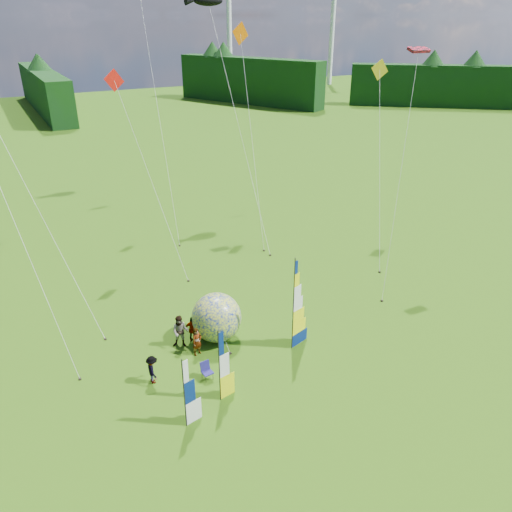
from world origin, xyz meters
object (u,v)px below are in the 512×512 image
spectator_a (197,342)px  spectator_b (180,332)px  feather_banner_main (293,307)px  kite_whale (237,112)px  side_banner_far (184,395)px  bol_inflatable (216,317)px  spectator_d (193,330)px  camp_chair (207,371)px  spectator_c (152,370)px  side_banner_left (219,368)px

spectator_a → spectator_b: size_ratio=0.84×
feather_banner_main → kite_whale: size_ratio=0.28×
spectator_a → side_banner_far: bearing=-134.6°
bol_inflatable → spectator_d: bearing=164.8°
spectator_a → spectator_b: (-0.51, 1.08, 0.15)m
spectator_a → spectator_d: bearing=62.3°
camp_chair → side_banner_far: bearing=-136.2°
spectator_c → kite_whale: 22.57m
side_banner_left → spectator_d: (0.63, 4.90, -1.08)m
side_banner_far → bol_inflatable: side_banner_far is taller
bol_inflatable → side_banner_left: bearing=-112.7°
side_banner_left → side_banner_far: (-1.99, -0.78, -0.13)m
spectator_a → kite_whale: kite_whale is taller
spectator_a → camp_chair: bearing=-116.2°
spectator_a → side_banner_left: bearing=-112.9°
spectator_c → kite_whale: size_ratio=0.08×
spectator_d → feather_banner_main: bearing=-174.7°
spectator_d → spectator_b: bearing=46.0°
side_banner_left → camp_chair: side_banner_left is taller
feather_banner_main → side_banner_far: size_ratio=1.51×
side_banner_far → camp_chair: 3.41m
spectator_b → kite_whale: size_ratio=0.10×
side_banner_far → kite_whale: 24.69m
side_banner_far → kite_whale: kite_whale is taller
spectator_b → kite_whale: bearing=83.9°
spectator_b → spectator_d: size_ratio=1.20×
feather_banner_main → spectator_d: (-4.43, 3.10, -1.83)m
feather_banner_main → camp_chair: feather_banner_main is taller
spectator_d → spectator_c: bearing=76.7°
spectator_b → spectator_d: spectator_b is taller
feather_banner_main → spectator_a: (-4.66, 1.95, -1.82)m
spectator_d → camp_chair: 3.32m
side_banner_left → spectator_a: 3.92m
camp_chair → kite_whale: (10.53, 17.39, 8.93)m
spectator_c → spectator_d: 3.71m
side_banner_far → camp_chair: side_banner_far is taller
feather_banner_main → side_banner_far: bearing=-176.6°
feather_banner_main → side_banner_left: (-5.06, -1.80, -0.75)m
side_banner_left → spectator_d: 5.06m
spectator_c → feather_banner_main: bearing=-94.7°
spectator_c → kite_whale: kite_whale is taller
feather_banner_main → kite_whale: bearing=55.5°
spectator_d → side_banner_far: bearing=105.5°
spectator_b → spectator_d: 0.75m
spectator_b → spectator_c: spectator_b is taller
camp_chair → spectator_d: bearing=74.0°
feather_banner_main → bol_inflatable: (-3.15, 2.75, -1.24)m
feather_banner_main → side_banner_far: (-7.05, -2.58, -0.88)m
side_banner_far → side_banner_left: bearing=9.4°
spectator_a → spectator_d: spectator_a is taller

